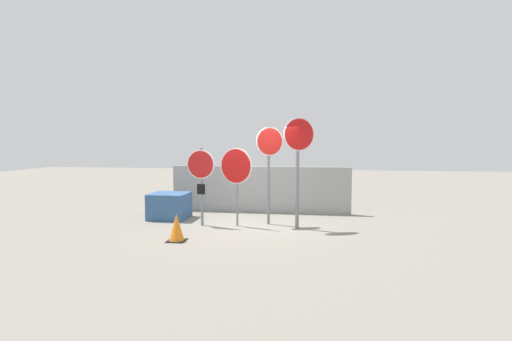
% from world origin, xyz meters
% --- Properties ---
extents(ground_plane, '(40.00, 40.00, 0.00)m').
position_xyz_m(ground_plane, '(0.00, 0.00, 0.00)').
color(ground_plane, gray).
extents(fence_back, '(5.41, 0.12, 1.39)m').
position_xyz_m(fence_back, '(0.00, 1.99, 0.70)').
color(fence_back, gray).
rests_on(fence_back, ground).
extents(stop_sign_0, '(0.74, 0.17, 1.99)m').
position_xyz_m(stop_sign_0, '(-1.20, -0.13, 1.39)').
color(stop_sign_0, slate).
rests_on(stop_sign_0, ground).
extents(stop_sign_1, '(0.86, 0.35, 1.99)m').
position_xyz_m(stop_sign_1, '(-0.31, -0.07, 1.46)').
color(stop_sign_1, slate).
rests_on(stop_sign_1, ground).
extents(stop_sign_2, '(0.65, 0.40, 2.52)m').
position_xyz_m(stop_sign_2, '(0.49, 0.28, 1.81)').
color(stop_sign_2, slate).
rests_on(stop_sign_2, ground).
extents(stop_sign_3, '(0.72, 0.41, 2.72)m').
position_xyz_m(stop_sign_3, '(1.24, -0.12, 1.89)').
color(stop_sign_3, slate).
rests_on(stop_sign_3, ground).
extents(traffic_cone_0, '(0.39, 0.39, 0.60)m').
position_xyz_m(traffic_cone_0, '(-1.29, -1.72, 0.30)').
color(traffic_cone_0, black).
rests_on(traffic_cone_0, ground).
extents(storage_crate, '(1.01, 0.97, 0.71)m').
position_xyz_m(storage_crate, '(-2.35, 0.65, 0.36)').
color(storage_crate, '#335684').
rests_on(storage_crate, ground).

